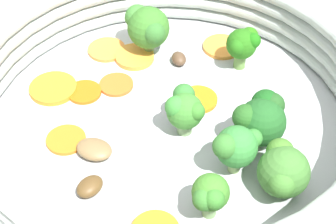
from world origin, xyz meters
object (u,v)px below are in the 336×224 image
Objects in this scene: carrot_slice_4 at (84,92)px; broccoli_floret_5 at (262,118)px; carrot_slice_0 at (135,57)px; carrot_slice_6 at (107,50)px; carrot_slice_7 at (66,140)px; broccoli_floret_3 at (243,44)px; carrot_slice_5 at (222,47)px; broccoli_floret_6 at (210,195)px; carrot_slice_3 at (116,85)px; broccoli_floret_0 at (186,107)px; mushroom_piece_2 at (94,149)px; carrot_slice_1 at (53,88)px; broccoli_floret_1 at (147,27)px; broccoli_floret_2 at (283,171)px; mushroom_piece_0 at (179,59)px; broccoli_floret_4 at (236,147)px; carrot_slice_8 at (198,99)px; skillet at (168,127)px; mushroom_piece_1 at (90,186)px.

broccoli_floret_5 is (0.17, 0.04, 0.03)m from carrot_slice_4.
carrot_slice_6 is (-0.03, -0.01, -0.00)m from carrot_slice_0.
carrot_slice_7 is at bearing -66.99° from carrot_slice_6.
carrot_slice_5 is at bearing 153.28° from broccoli_floret_3.
broccoli_floret_5 is at bearing 93.54° from broccoli_floret_6.
carrot_slice_3 is 0.03m from carrot_slice_4.
broccoli_floret_0 is 1.31× the size of mushroom_piece_2.
mushroom_piece_2 reaches higher than carrot_slice_1.
carrot_slice_1 is 1.30× the size of carrot_slice_7.
carrot_slice_3 is 0.70× the size of broccoli_floret_5.
broccoli_floret_1 is 1.11× the size of broccoli_floret_5.
carrot_slice_1 is 0.97× the size of broccoli_floret_2.
mushroom_piece_0 reaches higher than carrot_slice_3.
carrot_slice_5 is 0.20m from mushroom_piece_2.
carrot_slice_5 is 0.05m from broccoli_floret_3.
broccoli_floret_1 is at bearing -159.37° from broccoli_floret_3.
carrot_slice_3 is at bearing -116.49° from carrot_slice_5.
broccoli_floret_5 reaches higher than carrot_slice_6.
carrot_slice_3 is 0.10m from broccoli_floret_0.
broccoli_floret_3 reaches higher than carrot_slice_4.
carrot_slice_1 is at bearing -176.84° from broccoli_floret_4.
mushroom_piece_0 is at bearing 64.07° from carrot_slice_3.
broccoli_floret_4 is (-0.04, -0.00, 0.01)m from broccoli_floret_2.
broccoli_floret_4 is at bearing -38.81° from carrot_slice_8.
skillet is 8.11× the size of broccoli_floret_6.
broccoli_floret_1 is 0.05m from mushroom_piece_0.
mushroom_piece_0 is (-0.05, 0.04, 0.00)m from carrot_slice_8.
mushroom_piece_2 is at bearing -25.39° from carrot_slice_1.
mushroom_piece_2 is at bearing -104.94° from broccoli_floret_3.
broccoli_floret_6 reaches higher than mushroom_piece_2.
mushroom_piece_1 reaches higher than carrot_slice_5.
carrot_slice_6 is 0.20m from broccoli_floret_5.
broccoli_floret_6 is (0.01, -0.10, -0.00)m from broccoli_floret_5.
carrot_slice_0 is 0.87× the size of carrot_slice_1.
broccoli_floret_5 reaches higher than carrot_slice_5.
mushroom_piece_2 is at bearing 124.79° from mushroom_piece_1.
carrot_slice_0 is 0.18m from broccoli_floret_4.
carrot_slice_4 is (0.03, 0.01, -0.00)m from carrot_slice_1.
carrot_slice_7 is (-0.05, -0.20, -0.00)m from carrot_slice_5.
broccoli_floret_3 is (0.09, 0.10, 0.03)m from carrot_slice_3.
mushroom_piece_1 is (-0.09, -0.09, -0.02)m from broccoli_floret_4.
carrot_slice_7 is 0.15m from mushroom_piece_0.
broccoli_floret_5 reaches higher than mushroom_piece_1.
broccoli_floret_4 reaches higher than carrot_slice_5.
broccoli_floret_0 is 0.10m from mushroom_piece_0.
broccoli_floret_6 is (0.07, -0.07, 0.00)m from broccoli_floret_0.
carrot_slice_5 is at bearing 39.67° from broccoli_floret_1.
broccoli_floret_0 reaches higher than carrot_slice_5.
carrot_slice_1 is (-0.04, -0.09, 0.00)m from carrot_slice_0.
broccoli_floret_6 is at bearing -46.21° from broccoli_floret_0.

